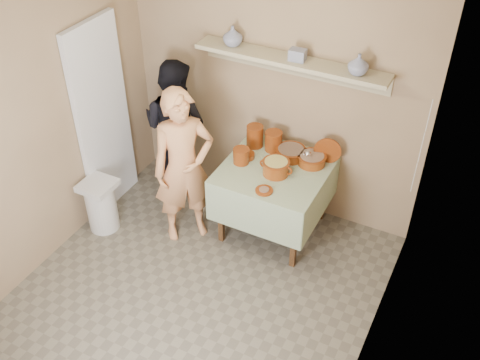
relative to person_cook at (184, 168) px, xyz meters
The scene contains 22 objects.
ground 1.27m from the person_cook, 60.22° to the right, with size 3.50×3.50×0.00m, color #655E50.
tile_panel 1.00m from the person_cook, behind, with size 0.06×0.70×2.00m, color silver.
plate_stack_a 0.79m from the person_cook, 59.41° to the left, with size 0.17×0.17×0.22m, color #65260A.
plate_stack_b 0.92m from the person_cook, 49.60° to the left, with size 0.17×0.17×0.20m, color #65260A.
bowl_stack 0.55m from the person_cook, 41.44° to the left, with size 0.15×0.15×0.15m, color #65260A.
empty_bowl 0.62m from the person_cook, 47.57° to the left, with size 0.16×0.16×0.05m, color #65260A.
propped_lid 1.36m from the person_cook, 33.65° to the left, with size 0.26×0.26×0.02m, color #65260A.
vase_right 1.81m from the person_cook, 29.78° to the left, with size 0.17×0.17×0.18m, color navy.
vase_left 1.28m from the person_cook, 81.72° to the left, with size 0.18×0.18×0.19m, color navy.
ceramic_box 1.45m from the person_cook, 45.02° to the left, with size 0.14×0.10×0.10m, color navy.
person_cook is the anchor object (origin of this frame).
person_helper 0.81m from the person_cook, 128.02° to the left, with size 0.73×0.57×1.50m, color black.
room_shell 1.27m from the person_cook, 60.22° to the right, with size 3.04×3.54×2.62m.
serving_table 0.87m from the person_cook, 29.98° to the left, with size 0.97×0.97×0.76m.
cazuela_meat_a 1.03m from the person_cook, 39.51° to the left, with size 0.30×0.30×0.10m.
cazuela_meat_b 1.20m from the person_cook, 32.50° to the left, with size 0.28×0.28×0.10m.
ladle 1.16m from the person_cook, 32.79° to the left, with size 0.08×0.26×0.19m.
cazuela_rice 0.85m from the person_cook, 24.09° to the left, with size 0.33×0.25×0.14m.
front_plate 0.80m from the person_cook, ahead, with size 0.16×0.16×0.03m.
wall_shelf 1.37m from the person_cook, 49.20° to the left, with size 1.80×0.25×0.21m.
trash_bin 1.00m from the person_cook, 157.94° to the right, with size 0.32×0.32×0.56m.
electrical_cord 2.10m from the person_cook, 17.73° to the left, with size 0.01×0.05×0.90m.
Camera 1 is at (1.88, -2.64, 3.88)m, focal length 42.00 mm.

